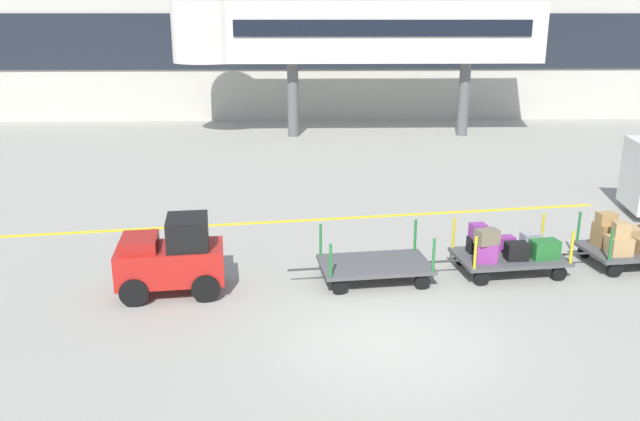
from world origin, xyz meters
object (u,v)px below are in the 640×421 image
object	(u,v)px
baggage_cart_lead	(374,265)
baggage_tug	(172,258)
baggage_cart_tail	(635,242)
baggage_cart_middle	(508,251)

from	to	relation	value
baggage_cart_lead	baggage_tug	bearing A→B (deg)	-173.01
baggage_tug	baggage_cart_tail	world-z (taller)	baggage_tug
baggage_cart_lead	baggage_cart_middle	xyz separation A→B (m)	(2.94, 0.33, 0.17)
baggage_tug	baggage_cart_tail	distance (m)	10.13
baggage_cart_lead	baggage_cart_tail	bearing A→B (deg)	7.02
baggage_cart_middle	baggage_cart_tail	size ratio (longest dim) A/B	1.00
baggage_tug	baggage_cart_middle	bearing A→B (deg)	6.73
baggage_cart_middle	baggage_cart_tail	distance (m)	3.01
baggage_tug	baggage_cart_middle	world-z (taller)	baggage_tug
baggage_cart_lead	baggage_cart_middle	bearing A→B (deg)	6.36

